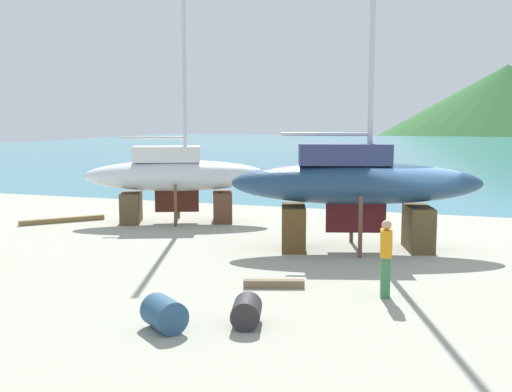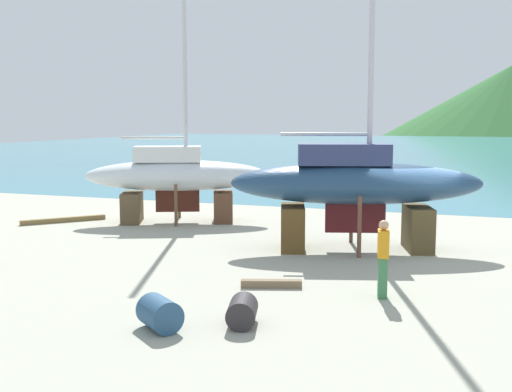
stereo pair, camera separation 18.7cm
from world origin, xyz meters
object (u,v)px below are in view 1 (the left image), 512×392
sailboat_large_starboard (355,185)px  sailboat_far_slipway (176,176)px  barrel_tipped_left (164,314)px  worker (386,257)px  barrel_rust_far (247,311)px

sailboat_large_starboard → sailboat_far_slipway: 7.83m
sailboat_far_slipway → barrel_tipped_left: 12.50m
sailboat_large_starboard → barrel_tipped_left: size_ratio=14.57×
sailboat_far_slipway → worker: size_ratio=6.14×
sailboat_large_starboard → barrel_rust_far: (-0.67, -7.71, -1.68)m
sailboat_large_starboard → barrel_rust_far: size_ratio=14.50×
sailboat_far_slipway → barrel_tipped_left: (5.29, -11.24, -1.43)m
sailboat_large_starboard → sailboat_far_slipway: bearing=142.3°
barrel_tipped_left → worker: bearing=44.8°
sailboat_far_slipway → barrel_tipped_left: size_ratio=12.86×
barrel_rust_far → sailboat_large_starboard: bearing=85.1°
sailboat_far_slipway → barrel_tipped_left: bearing=-88.0°
sailboat_far_slipway → barrel_rust_far: size_ratio=12.80×
worker → sailboat_large_starboard: bearing=-83.0°
worker → barrel_rust_far: bearing=40.7°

